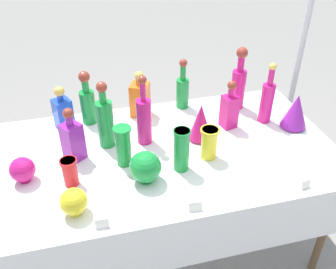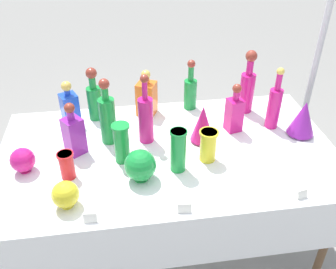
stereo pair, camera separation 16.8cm
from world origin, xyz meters
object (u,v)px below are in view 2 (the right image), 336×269
Objects in this scene: round_bowl_2 at (140,165)px; slender_vase_3 at (208,145)px; tall_bottle_2 at (107,117)px; tall_bottle_3 at (274,105)px; slender_vase_1 at (67,164)px; tall_bottle_4 at (247,87)px; fluted_vase_1 at (203,124)px; square_decanter_1 at (234,112)px; square_decanter_3 at (74,133)px; round_bowl_0 at (65,194)px; square_decanter_0 at (147,97)px; slender_vase_0 at (178,150)px; tall_bottle_5 at (146,117)px; fluted_vase_0 at (303,118)px; slender_vase_2 at (122,142)px; tall_bottle_1 at (94,98)px; square_decanter_2 at (70,106)px; canopy_pole at (313,73)px; tall_bottle_0 at (190,90)px; round_bowl_1 at (23,160)px.

slender_vase_3 is at bearing 16.34° from round_bowl_2.
tall_bottle_3 is (0.94, 0.01, -0.01)m from tall_bottle_2.
slender_vase_3 is (0.70, 0.04, 0.02)m from slender_vase_1.
fluted_vase_1 is (-0.34, -0.28, -0.05)m from tall_bottle_4.
round_bowl_2 is (-0.57, -0.35, -0.04)m from square_decanter_1.
fluted_vase_1 is at bearing -8.52° from tall_bottle_2.
square_decanter_3 reaches higher than round_bowl_0.
square_decanter_3 is at bearing -175.46° from tall_bottle_3.
slender_vase_0 is (0.10, -0.56, 0.00)m from square_decanter_0.
fluted_vase_0 is (0.87, -0.07, -0.04)m from tall_bottle_5.
fluted_vase_1 reaches higher than round_bowl_0.
square_decanter_1 is 1.34× the size of fluted_vase_1.
tall_bottle_2 reaches higher than square_decanter_1.
slender_vase_0 reaches higher than slender_vase_2.
slender_vase_3 is (0.57, -0.50, -0.04)m from tall_bottle_1.
round_bowl_2 is at bearing -141.70° from tall_bottle_4.
tall_bottle_3 is 1.18m from square_decanter_2.
tall_bottle_3 is at bearing -19.74° from square_decanter_0.
square_decanter_3 is (-0.41, -0.34, 0.00)m from square_decanter_0.
tall_bottle_1 is 0.67m from fluted_vase_1.
square_decanter_1 reaches higher than fluted_vase_0.
tall_bottle_5 reaches higher than slender_vase_0.
canopy_pole is at bearing 23.75° from tall_bottle_4.
slender_vase_3 is 0.60m from fluted_vase_0.
square_decanter_2 is (-0.14, -0.04, -0.02)m from tall_bottle_1.
tall_bottle_4 reaches higher than fluted_vase_0.
fluted_vase_0 is at bearing 14.36° from slender_vase_3.
tall_bottle_3 reaches higher than fluted_vase_0.
tall_bottle_0 reaches higher than square_decanter_1.
tall_bottle_2 reaches higher than slender_vase_0.
round_bowl_2 is 1.49m from canopy_pole.
square_decanter_1 is at bearing 28.26° from round_bowl_0.
tall_bottle_1 is 0.75m from round_bowl_0.
tall_bottle_4 reaches higher than slender_vase_3.
tall_bottle_0 is 0.74m from square_decanter_2.
slender_vase_0 is (-0.18, -0.59, -0.00)m from tall_bottle_0.
slender_vase_3 is (-0.44, -0.25, -0.05)m from tall_bottle_3.
square_decanter_3 is at bearing 166.42° from slender_vase_3.
tall_bottle_1 is at bearing 106.37° from tall_bottle_2.
slender_vase_2 is at bearing -55.20° from square_decanter_2.
square_decanter_1 is 1.03m from round_bowl_0.
tall_bottle_5 is 3.07× the size of round_bowl_1.
canopy_pole reaches higher than slender_vase_0.
round_bowl_0 is (-0.70, -0.40, -0.05)m from fluted_vase_1.
tall_bottle_4 reaches higher than slender_vase_1.
tall_bottle_0 is at bearing 124.43° from square_decanter_1.
square_decanter_1 is (0.78, -0.25, -0.02)m from tall_bottle_1.
square_decanter_0 reaches higher than round_bowl_0.
tall_bottle_0 is 2.00× the size of round_bowl_2.
tall_bottle_0 is 0.44m from tall_bottle_5.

